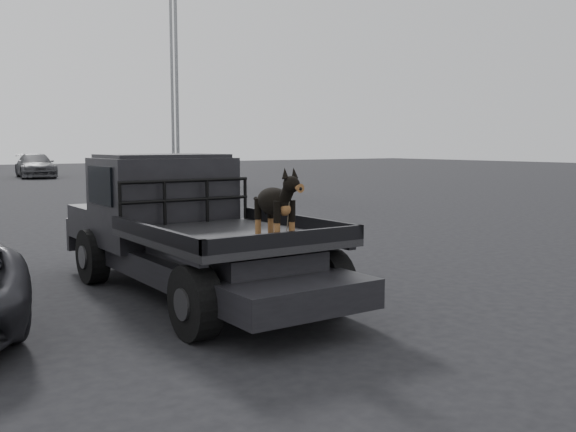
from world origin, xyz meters
TOP-DOWN VIEW (x-y plane):
  - ground at (0.00, 0.00)m, footprint 120.00×120.00m
  - flatbed_ute at (0.57, 1.37)m, footprint 2.00×5.40m
  - ute_cab at (0.57, 2.32)m, footprint 1.72×1.30m
  - headache_rack at (0.57, 1.57)m, footprint 1.80×0.08m
  - dog at (0.61, -0.45)m, footprint 0.32×0.60m
  - distant_car_b at (6.00, 33.20)m, footprint 2.45×4.97m
  - floodlight_mid at (11.89, 26.37)m, footprint 1.08×0.28m
  - floodlight_far at (13.85, 31.30)m, footprint 1.08×0.28m

SIDE VIEW (x-z plane):
  - ground at x=0.00m, z-range 0.00..0.00m
  - flatbed_ute at x=0.57m, z-range 0.00..0.92m
  - distant_car_b at x=6.00m, z-range 0.00..1.39m
  - headache_rack at x=0.57m, z-range 0.92..1.47m
  - dog at x=0.61m, z-range 0.92..1.66m
  - ute_cab at x=0.57m, z-range 0.92..1.80m
  - floodlight_mid at x=11.89m, z-range 0.59..13.19m
  - floodlight_far at x=13.85m, z-range 0.60..14.92m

